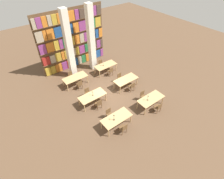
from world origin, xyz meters
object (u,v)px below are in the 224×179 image
at_px(reading_table_1, 151,99).
at_px(chair_10, 110,71).
at_px(reading_table_5, 106,66).
at_px(chair_0, 123,128).
at_px(reading_table_3, 126,80).
at_px(desk_lamp_0, 114,116).
at_px(chair_8, 80,84).
at_px(chair_1, 109,114).
at_px(chair_7, 120,78).
at_px(reading_table_0, 117,118).
at_px(chair_9, 71,76).
at_px(chair_4, 99,104).
at_px(pillar_left, 69,46).
at_px(desk_lamp_3, 103,63).
at_px(reading_table_2, 92,96).
at_px(reading_table_4, 75,78).
at_px(desk_lamp_1, 148,97).
at_px(chair_3, 143,96).
at_px(chair_6, 132,86).
at_px(chair_2, 158,107).
at_px(pillar_center, 91,39).
at_px(chair_5, 88,93).
at_px(chair_11, 101,64).
at_px(desk_lamp_2, 92,93).

xyz_separation_m(reading_table_1, chair_10, (0.00, 4.99, -0.20)).
bearing_deg(reading_table_5, chair_0, -116.71).
xyz_separation_m(reading_table_1, reading_table_3, (0.07, 2.92, 0.00)).
bearing_deg(desk_lamp_0, chair_8, 87.77).
bearing_deg(chair_1, chair_7, -139.63).
bearing_deg(reading_table_0, chair_9, 90.45).
bearing_deg(chair_7, chair_10, -86.78).
bearing_deg(chair_4, reading_table_0, -88.40).
bearing_deg(chair_8, pillar_left, 75.88).
relative_size(chair_1, desk_lamp_3, 2.08).
distance_m(reading_table_0, chair_0, 0.79).
relative_size(reading_table_2, chair_4, 2.32).
xyz_separation_m(chair_9, desk_lamp_3, (3.01, -0.75, 0.57)).
distance_m(reading_table_2, reading_table_4, 2.86).
xyz_separation_m(desk_lamp_0, chair_10, (3.43, 4.90, -0.61)).
relative_size(chair_4, reading_table_3, 0.43).
xyz_separation_m(desk_lamp_1, reading_table_2, (-2.94, 2.89, -0.39)).
distance_m(chair_3, reading_table_3, 2.17).
height_order(chair_6, chair_8, same).
distance_m(chair_7, chair_10, 1.31).
height_order(reading_table_3, chair_8, chair_8).
xyz_separation_m(chair_2, reading_table_2, (-3.27, 3.70, 0.20)).
bearing_deg(chair_7, desk_lamp_1, 83.54).
height_order(chair_6, reading_table_4, chair_6).
bearing_deg(pillar_left, chair_4, -96.14).
bearing_deg(pillar_center, chair_0, -109.09).
height_order(chair_5, chair_11, same).
xyz_separation_m(reading_table_2, chair_4, (0.04, -0.76, -0.20)).
distance_m(desk_lamp_0, reading_table_1, 3.45).
height_order(pillar_center, reading_table_1, pillar_center).
xyz_separation_m(chair_9, reading_table_5, (3.24, -0.80, 0.20)).
bearing_deg(reading_table_1, reading_table_5, 89.96).
bearing_deg(reading_table_0, chair_4, 91.60).
relative_size(chair_2, reading_table_4, 0.43).
height_order(pillar_left, reading_table_1, pillar_left).
bearing_deg(chair_2, chair_1, 152.82).
height_order(chair_7, chair_11, same).
distance_m(pillar_left, pillar_center, 2.18).
distance_m(reading_table_4, reading_table_5, 3.20).
distance_m(pillar_center, reading_table_5, 2.73).
xyz_separation_m(chair_2, chair_9, (-3.23, 7.32, 0.00)).
bearing_deg(desk_lamp_2, reading_table_3, -0.29).
xyz_separation_m(reading_table_1, desk_lamp_3, (-0.22, 5.80, 0.37)).
relative_size(chair_3, chair_9, 1.00).
relative_size(chair_0, chair_3, 1.00).
bearing_deg(chair_8, desk_lamp_2, -90.22).
height_order(chair_0, chair_3, same).
distance_m(pillar_left, chair_11, 3.74).
xyz_separation_m(chair_1, reading_table_1, (3.21, -0.88, 0.20)).
relative_size(chair_4, chair_7, 1.00).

